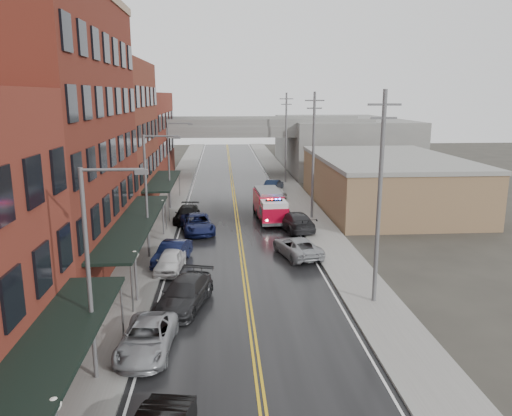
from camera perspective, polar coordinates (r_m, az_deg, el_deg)
road at (r=42.89m, az=-1.94°, el=-3.02°), size 11.00×160.00×0.02m
sidewalk_left at (r=43.25m, az=-11.67°, el=-3.06°), size 3.00×160.00×0.15m
sidewalk_right at (r=43.73m, az=7.67°, el=-2.73°), size 3.00×160.00×0.15m
curb_left at (r=43.06m, az=-9.49°, el=-3.04°), size 0.30×160.00×0.15m
curb_right at (r=43.43m, az=5.54°, el=-2.78°), size 0.30×160.00×0.15m
brick_building_b at (r=36.34m, az=-23.26°, el=7.52°), size 9.00×20.00×18.00m
brick_building_c at (r=53.26m, az=-17.02°, el=7.73°), size 9.00×15.00×15.00m
brick_building_far at (r=70.49m, az=-13.81°, el=7.80°), size 9.00×20.00×12.00m
tan_building at (r=54.90m, az=14.59°, el=2.74°), size 14.00×22.00×5.00m
right_far_block at (r=83.89m, az=9.49°, el=7.36°), size 18.00×30.00×8.00m
awning_0 at (r=18.57m, az=-23.51°, el=-16.30°), size 2.60×16.00×3.09m
awning_1 at (r=35.85m, az=-13.62°, el=-1.62°), size 2.60×18.00×3.09m
awning_2 at (r=52.82m, az=-10.55°, el=3.09°), size 2.60×13.00×3.09m
globe_lamp_1 at (r=29.24m, az=-13.65°, el=-6.29°), size 0.44×0.44×3.12m
globe_lamp_2 at (r=42.59m, az=-10.60°, el=-0.15°), size 0.44×0.44×3.12m
street_lamp_0 at (r=20.95m, az=-18.03°, el=-5.95°), size 2.64×0.22×9.00m
street_lamp_1 at (r=36.20m, az=-12.07°, el=2.16°), size 2.64×0.22×9.00m
street_lamp_2 at (r=51.91m, az=-9.67°, el=5.41°), size 2.64×0.22×9.00m
utility_pole_0 at (r=28.15m, az=13.94°, el=1.38°), size 1.80×0.24×12.00m
utility_pole_1 at (r=47.35m, az=6.57°, el=6.18°), size 1.80×0.24×12.00m
utility_pole_2 at (r=67.02m, az=3.45°, el=8.16°), size 1.80×0.24×12.00m
overpass at (r=73.48m, az=-2.90°, el=8.32°), size 40.00×10.00×7.50m
fire_truck at (r=47.50m, az=1.59°, el=0.38°), size 3.33×7.63×2.74m
parked_car_left_2 at (r=24.36m, az=-12.37°, el=-14.35°), size 2.62×5.17×1.40m
parked_car_left_3 at (r=28.69m, az=-8.15°, el=-9.65°), size 3.57×5.90×1.60m
parked_car_left_4 at (r=34.44m, az=-9.79°, el=-5.99°), size 2.15×4.34×1.42m
parked_car_left_5 at (r=35.93m, az=-9.55°, el=-5.09°), size 2.68×4.91×1.54m
parked_car_left_6 at (r=43.67m, az=-6.72°, el=-1.77°), size 3.51×5.95×1.55m
parked_car_left_7 at (r=47.45m, az=-7.92°, el=-0.69°), size 2.47×5.19×1.46m
parked_car_right_0 at (r=37.13m, az=4.71°, el=-4.43°), size 3.64×5.66×1.45m
parked_car_right_1 at (r=44.12m, az=4.50°, el=-1.50°), size 3.33×6.05×1.66m
parked_car_right_2 at (r=57.98m, az=2.29°, el=1.83°), size 2.39×4.19×1.34m
parked_car_right_3 at (r=61.92m, az=2.03°, el=2.60°), size 3.01×4.76×1.48m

